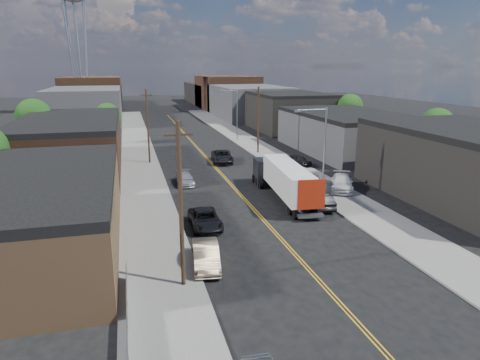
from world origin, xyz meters
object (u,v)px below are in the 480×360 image
car_right_lot_b (342,183)px  car_right_lot_c (298,160)px  car_left_d (185,179)px  car_right_lot_a (312,181)px  car_right_oncoming (320,200)px  car_left_b (206,255)px  car_ahead_truck (222,157)px  car_left_c (205,219)px  semi_truck (283,178)px

car_right_lot_b → car_right_lot_c: 12.26m
car_left_d → car_right_lot_c: bearing=19.8°
car_right_lot_a → car_left_d: bearing=171.1°
car_left_d → car_right_lot_a: 14.13m
car_right_oncoming → car_right_lot_a: 6.71m
car_left_b → car_ahead_truck: 31.81m
car_left_b → car_right_lot_c: size_ratio=1.18×
car_right_oncoming → car_right_lot_c: 17.39m
car_left_d → car_right_lot_b: size_ratio=0.82×
car_left_d → car_left_b: bearing=-92.5°
car_left_b → car_left_d: car_left_b is taller
car_left_d → car_right_lot_b: car_right_lot_b is taller
car_right_oncoming → car_right_lot_a: size_ratio=0.98×
car_ahead_truck → car_right_lot_a: bearing=-58.4°
car_right_lot_c → car_left_c: bearing=-150.5°
car_right_lot_c → car_ahead_truck: size_ratio=0.68×
car_left_c → car_right_oncoming: 11.56m
car_right_lot_b → car_ahead_truck: car_right_lot_b is taller
car_ahead_truck → car_right_lot_b: bearing=-53.8°
car_right_oncoming → car_right_lot_b: size_ratio=0.86×
car_left_b → car_right_lot_b: (17.16, 13.80, 0.15)m
semi_truck → car_ahead_truck: size_ratio=2.42×
semi_truck → car_left_c: semi_truck is taller
semi_truck → car_right_lot_c: bearing=66.7°
car_left_b → car_right_lot_a: car_left_b is taller
car_left_c → semi_truck: bearing=35.1°
car_ahead_truck → car_left_d: bearing=-115.2°
car_right_lot_a → car_right_lot_c: (2.65, 10.35, 0.03)m
semi_truck → car_ahead_truck: 17.94m
semi_truck → car_right_lot_b: bearing=11.3°
car_left_d → car_right_oncoming: car_right_oncoming is taller
car_right_lot_b → car_left_d: bearing=-177.9°
semi_truck → car_right_lot_c: semi_truck is taller
car_right_oncoming → car_right_lot_b: bearing=-130.1°
car_left_b → car_right_lot_c: (17.25, 26.06, 0.05)m
car_right_lot_b → car_right_lot_c: (0.09, 12.26, -0.09)m
semi_truck → car_ahead_truck: (-2.26, 17.75, -1.28)m
car_left_d → car_right_oncoming: 15.96m
car_right_oncoming → car_right_lot_a: bearing=-102.1°
car_left_c → car_right_oncoming: size_ratio=1.12×
car_right_lot_c → car_left_b: bearing=-143.9°
car_right_lot_a → car_ahead_truck: car_ahead_truck is taller
car_left_d → car_right_lot_a: size_ratio=0.93×
car_left_b → car_left_d: (1.40, 20.76, -0.14)m
car_ahead_truck → car_right_lot_c: bearing=-19.3°
car_left_d → car_right_lot_b: 17.23m
car_right_oncoming → car_right_lot_b: 6.44m
car_left_b → car_right_lot_a: (14.60, 15.71, 0.02)m
car_left_b → car_left_d: bearing=93.2°
car_right_lot_a → car_left_b: bearing=-120.8°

